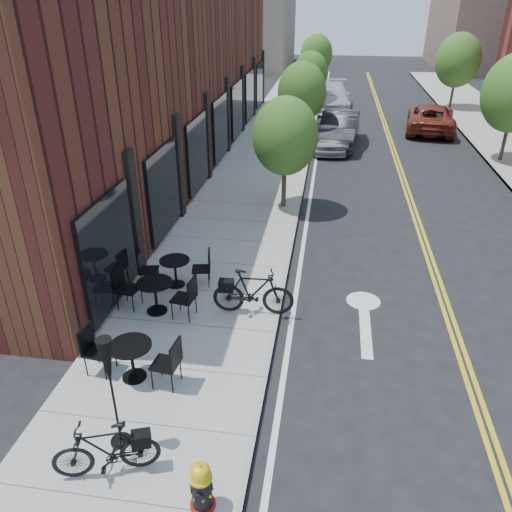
{
  "coord_description": "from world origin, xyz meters",
  "views": [
    {
      "loc": [
        0.91,
        -7.53,
        6.83
      ],
      "look_at": [
        -0.74,
        3.4,
        1.0
      ],
      "focal_mm": 35.0,
      "sensor_mm": 36.0,
      "label": 1
    }
  ],
  "objects_px": {
    "patio_umbrella": "(109,371)",
    "parked_car_b": "(339,129)",
    "parked_car_a": "(329,136)",
    "bicycle_left": "(106,450)",
    "parked_car_far": "(431,118)",
    "bistro_set_c": "(175,269)",
    "parked_car_c": "(332,97)",
    "bistro_set_a": "(132,356)",
    "bistro_set_b": "(155,292)",
    "bicycle_right": "(253,292)",
    "fire_hydrant": "(201,487)"
  },
  "relations": [
    {
      "from": "bicycle_right",
      "to": "parked_car_a",
      "type": "distance_m",
      "value": 14.8
    },
    {
      "from": "parked_car_b",
      "to": "parked_car_a",
      "type": "bearing_deg",
      "value": -113.84
    },
    {
      "from": "bistro_set_a",
      "to": "parked_car_far",
      "type": "height_order",
      "value": "parked_car_far"
    },
    {
      "from": "bistro_set_c",
      "to": "parked_car_far",
      "type": "xyz_separation_m",
      "value": [
        9.1,
        18.37,
        0.14
      ]
    },
    {
      "from": "fire_hydrant",
      "to": "parked_car_b",
      "type": "height_order",
      "value": "parked_car_b"
    },
    {
      "from": "parked_car_c",
      "to": "parked_car_far",
      "type": "distance_m",
      "value": 7.56
    },
    {
      "from": "bistro_set_b",
      "to": "parked_car_c",
      "type": "bearing_deg",
      "value": 89.99
    },
    {
      "from": "bicycle_left",
      "to": "parked_car_b",
      "type": "xyz_separation_m",
      "value": [
        3.48,
        20.36,
        0.21
      ]
    },
    {
      "from": "bistro_set_a",
      "to": "parked_car_far",
      "type": "distance_m",
      "value": 23.64
    },
    {
      "from": "fire_hydrant",
      "to": "bicycle_left",
      "type": "distance_m",
      "value": 1.64
    },
    {
      "from": "bistro_set_b",
      "to": "parked_car_far",
      "type": "relative_size",
      "value": 0.37
    },
    {
      "from": "fire_hydrant",
      "to": "parked_car_far",
      "type": "bearing_deg",
      "value": 54.28
    },
    {
      "from": "bistro_set_a",
      "to": "patio_umbrella",
      "type": "relative_size",
      "value": 0.91
    },
    {
      "from": "parked_car_b",
      "to": "parked_car_far",
      "type": "xyz_separation_m",
      "value": [
        5.01,
        3.7,
        -0.08
      ]
    },
    {
      "from": "parked_car_a",
      "to": "fire_hydrant",
      "type": "bearing_deg",
      "value": -98.47
    },
    {
      "from": "bistro_set_c",
      "to": "fire_hydrant",
      "type": "bearing_deg",
      "value": -81.63
    },
    {
      "from": "fire_hydrant",
      "to": "parked_car_far",
      "type": "xyz_separation_m",
      "value": [
        6.89,
        24.42,
        0.21
      ]
    },
    {
      "from": "bistro_set_a",
      "to": "parked_car_c",
      "type": "relative_size",
      "value": 0.34
    },
    {
      "from": "bicycle_right",
      "to": "patio_umbrella",
      "type": "bearing_deg",
      "value": 155.65
    },
    {
      "from": "patio_umbrella",
      "to": "parked_car_b",
      "type": "distance_m",
      "value": 20.09
    },
    {
      "from": "parked_car_c",
      "to": "bistro_set_c",
      "type": "bearing_deg",
      "value": -99.36
    },
    {
      "from": "fire_hydrant",
      "to": "bicycle_right",
      "type": "height_order",
      "value": "bicycle_right"
    },
    {
      "from": "bicycle_right",
      "to": "parked_car_a",
      "type": "bearing_deg",
      "value": -8.54
    },
    {
      "from": "bistro_set_b",
      "to": "parked_car_a",
      "type": "relative_size",
      "value": 0.5
    },
    {
      "from": "bistro_set_c",
      "to": "parked_car_b",
      "type": "relative_size",
      "value": 0.36
    },
    {
      "from": "fire_hydrant",
      "to": "bistro_set_b",
      "type": "bearing_deg",
      "value": 95.71
    },
    {
      "from": "fire_hydrant",
      "to": "bistro_set_b",
      "type": "distance_m",
      "value": 5.34
    },
    {
      "from": "fire_hydrant",
      "to": "bistro_set_a",
      "type": "relative_size",
      "value": 0.45
    },
    {
      "from": "bistro_set_b",
      "to": "parked_car_a",
      "type": "height_order",
      "value": "parked_car_a"
    },
    {
      "from": "fire_hydrant",
      "to": "parked_car_far",
      "type": "relative_size",
      "value": 0.16
    },
    {
      "from": "fire_hydrant",
      "to": "patio_umbrella",
      "type": "xyz_separation_m",
      "value": [
        -1.66,
        0.95,
        1.12
      ]
    },
    {
      "from": "parked_car_far",
      "to": "bistro_set_b",
      "type": "bearing_deg",
      "value": 72.75
    },
    {
      "from": "bistro_set_b",
      "to": "parked_car_far",
      "type": "height_order",
      "value": "parked_car_far"
    },
    {
      "from": "patio_umbrella",
      "to": "parked_car_b",
      "type": "xyz_separation_m",
      "value": [
        3.54,
        19.76,
        -0.83
      ]
    },
    {
      "from": "bicycle_right",
      "to": "parked_car_far",
      "type": "relative_size",
      "value": 0.36
    },
    {
      "from": "bistro_set_b",
      "to": "bistro_set_c",
      "type": "height_order",
      "value": "bistro_set_b"
    },
    {
      "from": "fire_hydrant",
      "to": "bistro_set_c",
      "type": "xyz_separation_m",
      "value": [
        -2.21,
        6.05,
        0.07
      ]
    },
    {
      "from": "bistro_set_c",
      "to": "parked_car_b",
      "type": "xyz_separation_m",
      "value": [
        4.09,
        14.67,
        0.22
      ]
    },
    {
      "from": "parked_car_c",
      "to": "fire_hydrant",
      "type": "bearing_deg",
      "value": -93.36
    },
    {
      "from": "bicycle_left",
      "to": "bistro_set_b",
      "type": "xyz_separation_m",
      "value": [
        -0.71,
        4.45,
        0.03
      ]
    },
    {
      "from": "patio_umbrella",
      "to": "parked_car_c",
      "type": "distance_m",
      "value": 28.83
    },
    {
      "from": "bicycle_left",
      "to": "bistro_set_a",
      "type": "relative_size",
      "value": 0.85
    },
    {
      "from": "bicycle_right",
      "to": "parked_car_far",
      "type": "xyz_separation_m",
      "value": [
        6.93,
        19.32,
        0.05
      ]
    },
    {
      "from": "bicycle_left",
      "to": "parked_car_a",
      "type": "height_order",
      "value": "parked_car_a"
    },
    {
      "from": "patio_umbrella",
      "to": "parked_car_a",
      "type": "relative_size",
      "value": 0.54
    },
    {
      "from": "fire_hydrant",
      "to": "bistro_set_b",
      "type": "height_order",
      "value": "bistro_set_b"
    },
    {
      "from": "bistro_set_b",
      "to": "parked_car_far",
      "type": "distance_m",
      "value": 21.66
    },
    {
      "from": "parked_car_c",
      "to": "bicycle_right",
      "type": "bearing_deg",
      "value": -94.01
    },
    {
      "from": "bistro_set_a",
      "to": "parked_car_a",
      "type": "distance_m",
      "value": 17.64
    },
    {
      "from": "bicycle_left",
      "to": "parked_car_far",
      "type": "height_order",
      "value": "parked_car_far"
    }
  ]
}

